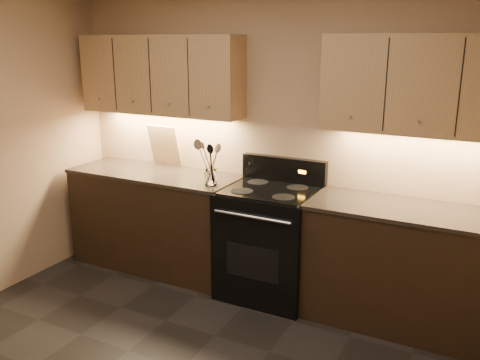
# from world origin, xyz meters

# --- Properties ---
(wall_back) EXTENTS (4.00, 0.04, 2.60)m
(wall_back) POSITION_xyz_m (0.00, 2.00, 1.30)
(wall_back) COLOR tan
(wall_back) RESTS_ON ground
(counter_left) EXTENTS (1.62, 0.62, 0.93)m
(counter_left) POSITION_xyz_m (-1.10, 1.70, 0.47)
(counter_left) COLOR black
(counter_left) RESTS_ON ground
(counter_right) EXTENTS (1.46, 0.62, 0.93)m
(counter_right) POSITION_xyz_m (1.18, 1.70, 0.47)
(counter_right) COLOR black
(counter_right) RESTS_ON ground
(stove) EXTENTS (0.76, 0.68, 1.14)m
(stove) POSITION_xyz_m (0.08, 1.68, 0.48)
(stove) COLOR black
(stove) RESTS_ON ground
(upper_cab_left) EXTENTS (1.60, 0.30, 0.70)m
(upper_cab_left) POSITION_xyz_m (-1.10, 1.85, 1.80)
(upper_cab_left) COLOR tan
(upper_cab_left) RESTS_ON wall_back
(upper_cab_right) EXTENTS (1.44, 0.30, 0.70)m
(upper_cab_right) POSITION_xyz_m (1.18, 1.85, 1.80)
(upper_cab_right) COLOR tan
(upper_cab_right) RESTS_ON wall_back
(outlet_plate) EXTENTS (0.08, 0.01, 0.12)m
(outlet_plate) POSITION_xyz_m (-1.30, 1.99, 1.12)
(outlet_plate) COLOR #B2B5BA
(outlet_plate) RESTS_ON wall_back
(utensil_crock) EXTENTS (0.11, 0.11, 0.13)m
(utensil_crock) POSITION_xyz_m (-0.43, 1.59, 0.99)
(utensil_crock) COLOR white
(utensil_crock) RESTS_ON counter_left
(cutting_board) EXTENTS (0.33, 0.13, 0.40)m
(cutting_board) POSITION_xyz_m (-1.14, 1.94, 1.13)
(cutting_board) COLOR tan
(cutting_board) RESTS_ON counter_left
(wooden_spoon) EXTENTS (0.13, 0.13, 0.34)m
(wooden_spoon) POSITION_xyz_m (-0.46, 1.59, 1.11)
(wooden_spoon) COLOR tan
(wooden_spoon) RESTS_ON utensil_crock
(black_spoon) EXTENTS (0.10, 0.16, 0.36)m
(black_spoon) POSITION_xyz_m (-0.43, 1.61, 1.12)
(black_spoon) COLOR black
(black_spoon) RESTS_ON utensil_crock
(steel_spatula) EXTENTS (0.21, 0.14, 0.39)m
(steel_spatula) POSITION_xyz_m (-0.39, 1.60, 1.13)
(steel_spatula) COLOR silver
(steel_spatula) RESTS_ON utensil_crock
(steel_skimmer) EXTENTS (0.25, 0.13, 0.38)m
(steel_skimmer) POSITION_xyz_m (-0.40, 1.57, 1.13)
(steel_skimmer) COLOR silver
(steel_skimmer) RESTS_ON utensil_crock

